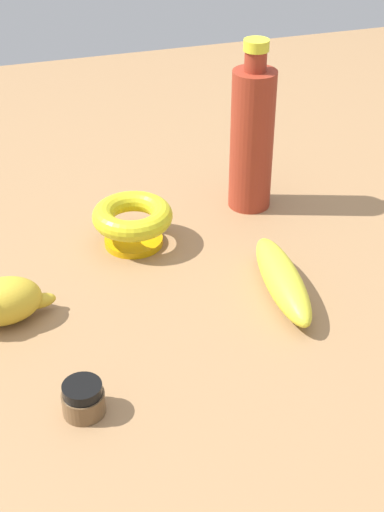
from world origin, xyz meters
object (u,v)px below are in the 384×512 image
Objects in this scene: nail_polish_jar at (83,399)px; bottle_tall at (252,137)px; banana at (282,280)px; bowl at (133,220)px.

nail_polish_jar is 0.51m from bottle_tall.
banana is 4.14× the size of nail_polish_jar.
nail_polish_jar is 0.18× the size of bottle_tall.
bowl reaches higher than nail_polish_jar.
bowl is at bearing 47.04° from banana.
nail_polish_jar is 0.34m from bowl.
bottle_tall is (-0.20, -0.06, 0.08)m from bowl.
banana is at bearing 79.16° from bottle_tall.
bottle_tall is (-0.05, -0.24, 0.09)m from banana.
bowl is at bearing 15.88° from bottle_tall.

